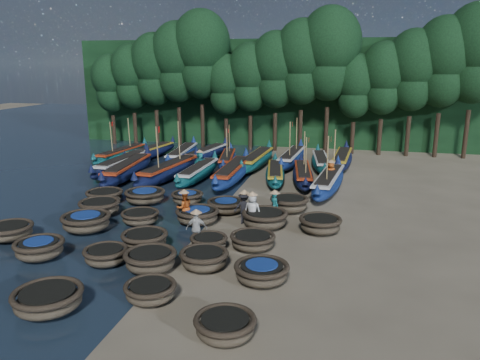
% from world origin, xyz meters
% --- Properties ---
extents(ground, '(120.00, 120.00, 0.00)m').
position_xyz_m(ground, '(0.00, 0.00, 0.00)').
color(ground, '#7D725B').
rests_on(ground, ground).
extents(foliage_wall, '(40.00, 3.00, 10.00)m').
position_xyz_m(foliage_wall, '(0.00, 23.50, 5.00)').
color(foliage_wall, black).
rests_on(foliage_wall, ground).
extents(coracle_2, '(2.28, 2.28, 0.75)m').
position_xyz_m(coracle_2, '(-2.51, -10.11, 0.43)').
color(coracle_2, '#4D4330').
rests_on(coracle_2, ground).
extents(coracle_3, '(2.09, 2.09, 0.64)m').
position_xyz_m(coracle_3, '(0.42, -8.72, 0.37)').
color(coracle_3, '#4D4330').
rests_on(coracle_3, ground).
extents(coracle_4, '(2.03, 2.03, 0.69)m').
position_xyz_m(coracle_4, '(3.45, -10.30, 0.40)').
color(coracle_4, '#4D4330').
rests_on(coracle_4, ground).
extents(coracle_5, '(2.29, 2.29, 0.79)m').
position_xyz_m(coracle_5, '(-5.44, -6.48, 0.46)').
color(coracle_5, '#4D4330').
rests_on(coracle_5, ground).
extents(coracle_6, '(1.79, 1.79, 0.70)m').
position_xyz_m(coracle_6, '(-2.51, -6.38, 0.40)').
color(coracle_6, '#4D4330').
rests_on(coracle_6, ground).
extents(coracle_7, '(2.36, 2.36, 0.82)m').
position_xyz_m(coracle_7, '(-0.52, -6.56, 0.47)').
color(coracle_7, '#4D4330').
rests_on(coracle_7, ground).
extents(coracle_8, '(2.20, 2.20, 0.76)m').
position_xyz_m(coracle_8, '(1.43, -5.88, 0.43)').
color(coracle_8, '#4D4330').
rests_on(coracle_8, ground).
extents(coracle_9, '(2.10, 2.10, 0.73)m').
position_xyz_m(coracle_9, '(3.83, -6.53, 0.42)').
color(coracle_9, '#4D4330').
rests_on(coracle_9, ground).
extents(coracle_10, '(2.29, 2.29, 0.73)m').
position_xyz_m(coracle_10, '(-8.09, -4.92, 0.42)').
color(coracle_10, '#4D4330').
rests_on(coracle_10, ground).
extents(coracle_11, '(2.49, 2.49, 0.84)m').
position_xyz_m(coracle_11, '(-5.32, -3.12, 0.49)').
color(coracle_11, '#4D4330').
rests_on(coracle_11, ground).
extents(coracle_12, '(2.37, 2.37, 0.78)m').
position_xyz_m(coracle_12, '(-1.65, -4.59, 0.45)').
color(coracle_12, '#4D4330').
rests_on(coracle_12, ground).
extents(coracle_13, '(1.64, 1.64, 0.64)m').
position_xyz_m(coracle_13, '(1.06, -4.05, 0.37)').
color(coracle_13, '#4D4330').
rests_on(coracle_13, ground).
extents(coracle_14, '(2.24, 2.24, 0.67)m').
position_xyz_m(coracle_14, '(2.86, -3.46, 0.38)').
color(coracle_14, '#4D4330').
rests_on(coracle_14, ground).
extents(coracle_15, '(2.39, 2.39, 0.81)m').
position_xyz_m(coracle_15, '(-5.93, -0.79, 0.46)').
color(coracle_15, '#4D4330').
rests_on(coracle_15, ground).
extents(coracle_16, '(2.16, 2.16, 0.66)m').
position_xyz_m(coracle_16, '(-3.25, -1.58, 0.37)').
color(coracle_16, '#4D4330').
rests_on(coracle_16, ground).
extents(coracle_17, '(2.37, 2.37, 0.76)m').
position_xyz_m(coracle_17, '(-0.49, -0.87, 0.44)').
color(coracle_17, '#4D4330').
rests_on(coracle_17, ground).
extents(coracle_18, '(2.55, 2.55, 0.84)m').
position_xyz_m(coracle_18, '(2.89, -0.70, 0.48)').
color(coracle_18, '#4D4330').
rests_on(coracle_18, ground).
extents(coracle_19, '(2.09, 2.09, 0.78)m').
position_xyz_m(coracle_19, '(5.58, -0.82, 0.45)').
color(coracle_19, '#4D4330').
rests_on(coracle_19, ground).
extents(coracle_20, '(2.11, 2.11, 0.75)m').
position_xyz_m(coracle_20, '(-6.78, 1.29, 0.43)').
color(coracle_20, '#4D4330').
rests_on(coracle_20, ground).
extents(coracle_21, '(2.41, 2.41, 0.76)m').
position_xyz_m(coracle_21, '(-4.52, 1.79, 0.44)').
color(coracle_21, '#4D4330').
rests_on(coracle_21, ground).
extents(coracle_22, '(2.19, 2.19, 0.70)m').
position_xyz_m(coracle_22, '(-2.08, 2.12, 0.41)').
color(coracle_22, '#4D4330').
rests_on(coracle_22, ground).
extents(coracle_23, '(2.04, 2.04, 0.71)m').
position_xyz_m(coracle_23, '(0.46, 1.13, 0.41)').
color(coracle_23, '#4D4330').
rests_on(coracle_23, ground).
extents(coracle_24, '(2.47, 2.47, 0.84)m').
position_xyz_m(coracle_24, '(3.74, 2.06, 0.48)').
color(coracle_24, '#4D4330').
rests_on(coracle_24, ground).
extents(long_boat_1, '(1.66, 8.74, 1.54)m').
position_xyz_m(long_boat_1, '(-9.52, 8.88, 0.59)').
color(long_boat_1, '#0F1039').
rests_on(long_boat_1, ground).
extents(long_boat_2, '(2.43, 9.10, 1.61)m').
position_xyz_m(long_boat_2, '(-8.24, 7.20, 0.61)').
color(long_boat_2, '#0F1039').
rests_on(long_boat_2, ground).
extents(long_boat_3, '(2.75, 9.01, 3.86)m').
position_xyz_m(long_boat_3, '(-5.30, 7.59, 0.61)').
color(long_boat_3, '#0F1039').
rests_on(long_boat_3, ground).
extents(long_boat_4, '(1.62, 7.97, 1.40)m').
position_xyz_m(long_boat_4, '(-3.30, 7.83, 0.53)').
color(long_boat_4, '#0E4D4F').
rests_on(long_boat_4, ground).
extents(long_boat_5, '(1.59, 9.02, 1.59)m').
position_xyz_m(long_boat_5, '(-0.89, 7.98, 0.60)').
color(long_boat_5, navy).
rests_on(long_boat_5, ground).
extents(long_boat_6, '(2.42, 7.36, 1.31)m').
position_xyz_m(long_boat_6, '(1.91, 8.73, 0.50)').
color(long_boat_6, '#0E4D4F').
rests_on(long_boat_6, ground).
extents(long_boat_7, '(2.38, 7.67, 3.29)m').
position_xyz_m(long_boat_7, '(3.80, 8.75, 0.52)').
color(long_boat_7, '#0F1039').
rests_on(long_boat_7, ground).
extents(long_boat_8, '(2.43, 8.68, 3.71)m').
position_xyz_m(long_boat_8, '(5.58, 7.00, 0.59)').
color(long_boat_8, navy).
rests_on(long_boat_8, ground).
extents(long_boat_9, '(2.14, 7.89, 3.37)m').
position_xyz_m(long_boat_9, '(-11.49, 12.67, 0.53)').
color(long_boat_9, '#0E4D4F').
rests_on(long_boat_9, ground).
extents(long_boat_10, '(2.48, 7.82, 1.39)m').
position_xyz_m(long_boat_10, '(-9.53, 14.13, 0.53)').
color(long_boat_10, '#0F1039').
rests_on(long_boat_10, ground).
extents(long_boat_11, '(2.21, 8.45, 1.49)m').
position_xyz_m(long_boat_11, '(-6.54, 13.58, 0.57)').
color(long_boat_11, navy).
rests_on(long_boat_11, ground).
extents(long_boat_12, '(2.69, 7.96, 1.42)m').
position_xyz_m(long_boat_12, '(-4.70, 14.23, 0.54)').
color(long_boat_12, '#0F1039').
rests_on(long_boat_12, ground).
extents(long_boat_13, '(2.46, 7.16, 3.08)m').
position_xyz_m(long_boat_13, '(-2.52, 12.80, 0.49)').
color(long_boat_13, navy).
rests_on(long_boat_13, ground).
extents(long_boat_14, '(2.07, 8.63, 1.52)m').
position_xyz_m(long_boat_14, '(-0.15, 12.70, 0.58)').
color(long_boat_14, '#0E4D4F').
rests_on(long_boat_14, ground).
extents(long_boat_15, '(2.05, 8.46, 3.60)m').
position_xyz_m(long_boat_15, '(2.40, 14.12, 0.57)').
color(long_boat_15, navy).
rests_on(long_boat_15, ground).
extents(long_boat_16, '(2.30, 7.49, 1.33)m').
position_xyz_m(long_boat_16, '(4.70, 13.32, 0.51)').
color(long_boat_16, '#0E4D4F').
rests_on(long_boat_16, ground).
extents(long_boat_17, '(1.99, 8.34, 1.47)m').
position_xyz_m(long_boat_17, '(6.26, 14.38, 0.56)').
color(long_boat_17, '#0F1039').
rests_on(long_boat_17, ground).
extents(fisherman_0, '(0.88, 0.63, 1.89)m').
position_xyz_m(fisherman_0, '(2.28, -0.71, 0.91)').
color(fisherman_0, beige).
rests_on(fisherman_0, ground).
extents(fisherman_1, '(0.66, 0.67, 1.76)m').
position_xyz_m(fisherman_1, '(3.21, 0.33, 0.90)').
color(fisherman_1, '#19696A').
rests_on(fisherman_1, ground).
extents(fisherman_2, '(1.03, 0.99, 1.88)m').
position_xyz_m(fisherman_2, '(-1.10, -1.04, 0.89)').
color(fisherman_2, '#B14A17').
rests_on(fisherman_2, ground).
extents(fisherman_3, '(1.11, 0.69, 1.85)m').
position_xyz_m(fisherman_3, '(1.79, -0.34, 0.87)').
color(fisherman_3, black).
rests_on(fisherman_3, ground).
extents(fisherman_4, '(0.99, 0.60, 1.78)m').
position_xyz_m(fisherman_4, '(0.39, -3.64, 0.86)').
color(fisherman_4, beige).
rests_on(fisherman_4, ground).
extents(fisherman_5, '(0.99, 1.65, 1.89)m').
position_xyz_m(fisherman_5, '(-3.67, 9.40, 0.88)').
color(fisherman_5, '#19696A').
rests_on(fisherman_5, ground).
extents(fisherman_6, '(0.95, 0.79, 1.87)m').
position_xyz_m(fisherman_6, '(5.65, 8.04, 0.89)').
color(fisherman_6, '#B14A17').
rests_on(fisherman_6, ground).
extents(tree_0, '(3.68, 3.68, 8.68)m').
position_xyz_m(tree_0, '(-16.00, 20.00, 5.97)').
color(tree_0, black).
rests_on(tree_0, ground).
extents(tree_1, '(4.09, 4.09, 9.65)m').
position_xyz_m(tree_1, '(-13.70, 20.00, 6.65)').
color(tree_1, black).
rests_on(tree_1, ground).
extents(tree_2, '(4.51, 4.51, 10.63)m').
position_xyz_m(tree_2, '(-11.40, 20.00, 7.32)').
color(tree_2, black).
rests_on(tree_2, ground).
extents(tree_3, '(4.92, 4.92, 11.60)m').
position_xyz_m(tree_3, '(-9.10, 20.00, 8.00)').
color(tree_3, black).
rests_on(tree_3, ground).
extents(tree_4, '(5.34, 5.34, 12.58)m').
position_xyz_m(tree_4, '(-6.80, 20.00, 8.67)').
color(tree_4, black).
rests_on(tree_4, ground).
extents(tree_5, '(3.68, 3.68, 8.68)m').
position_xyz_m(tree_5, '(-4.50, 20.00, 5.97)').
color(tree_5, black).
rests_on(tree_5, ground).
extents(tree_6, '(4.09, 4.09, 9.65)m').
position_xyz_m(tree_6, '(-2.20, 20.00, 6.65)').
color(tree_6, black).
rests_on(tree_6, ground).
extents(tree_7, '(4.51, 4.51, 10.63)m').
position_xyz_m(tree_7, '(0.10, 20.00, 7.32)').
color(tree_7, black).
rests_on(tree_7, ground).
extents(tree_8, '(4.92, 4.92, 11.60)m').
position_xyz_m(tree_8, '(2.40, 20.00, 8.00)').
color(tree_8, black).
rests_on(tree_8, ground).
extents(tree_9, '(5.34, 5.34, 12.58)m').
position_xyz_m(tree_9, '(4.70, 20.00, 8.67)').
color(tree_9, black).
rests_on(tree_9, ground).
extents(tree_10, '(3.68, 3.68, 8.68)m').
position_xyz_m(tree_10, '(7.00, 20.00, 5.97)').
color(tree_10, black).
rests_on(tree_10, ground).
extents(tree_11, '(4.09, 4.09, 9.65)m').
position_xyz_m(tree_11, '(9.30, 20.00, 6.65)').
color(tree_11, black).
rests_on(tree_11, ground).
extents(tree_12, '(4.51, 4.51, 10.63)m').
position_xyz_m(tree_12, '(11.60, 20.00, 7.32)').
color(tree_12, black).
rests_on(tree_12, ground).
extents(tree_13, '(4.92, 4.92, 11.60)m').
position_xyz_m(tree_13, '(13.90, 20.00, 8.00)').
color(tree_13, black).
rests_on(tree_13, ground).
extents(tree_14, '(5.34, 5.34, 12.58)m').
position_xyz_m(tree_14, '(16.20, 20.00, 8.67)').
color(tree_14, black).
rests_on(tree_14, ground).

